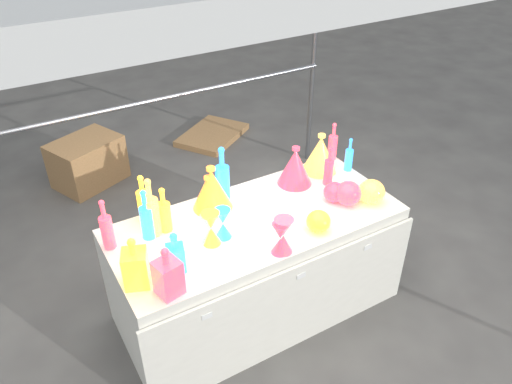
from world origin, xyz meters
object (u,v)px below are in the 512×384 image
cardboard_box_closed (88,162)px  bottle_0 (143,198)px  hourglass_0 (283,236)px  globe_0 (318,222)px  lampshade_0 (212,188)px  decanter_0 (135,262)px  display_table (257,266)px

cardboard_box_closed → bottle_0: size_ratio=1.96×
hourglass_0 → globe_0: bearing=10.7°
cardboard_box_closed → lampshade_0: lampshade_0 is taller
cardboard_box_closed → hourglass_0: size_ratio=2.73×
cardboard_box_closed → lampshade_0: (0.38, -1.94, 0.68)m
decanter_0 → globe_0: bearing=15.8°
cardboard_box_closed → globe_0: size_ratio=4.14×
decanter_0 → bottle_0: bearing=87.7°
hourglass_0 → decanter_0: bearing=168.1°
lampshade_0 → bottle_0: bearing=177.9°
cardboard_box_closed → lampshade_0: size_ratio=2.05×
display_table → bottle_0: (-0.58, 0.36, 0.53)m
display_table → lampshade_0: lampshade_0 is taller
bottle_0 → lampshade_0: bottle_0 is taller
globe_0 → lampshade_0: lampshade_0 is taller
display_table → lampshade_0: bearing=123.7°
cardboard_box_closed → lampshade_0: bearing=-101.8°
decanter_0 → hourglass_0: size_ratio=1.34×
decanter_0 → lampshade_0: decanter_0 is taller
bottle_0 → lampshade_0: 0.42m
globe_0 → lampshade_0: 0.69m
globe_0 → hourglass_0: bearing=-169.3°
globe_0 → lampshade_0: size_ratio=0.50×
display_table → lampshade_0: 0.61m
bottle_0 → lampshade_0: (0.41, -0.10, -0.01)m
bottle_0 → hourglass_0: 0.88m
decanter_0 → hourglass_0: decanter_0 is taller
hourglass_0 → lampshade_0: (-0.15, 0.58, 0.04)m
globe_0 → decanter_0: bearing=174.0°
display_table → lampshade_0: size_ratio=6.24×
decanter_0 → globe_0: decanter_0 is taller
display_table → hourglass_0: 0.59m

